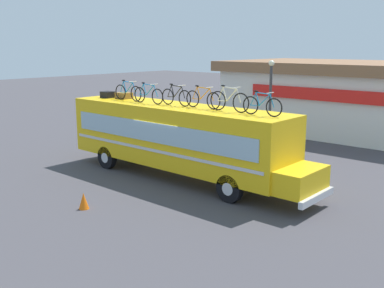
# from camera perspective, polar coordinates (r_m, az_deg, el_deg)

# --- Properties ---
(ground_plane) EXTENTS (120.00, 120.00, 0.00)m
(ground_plane) POSITION_cam_1_polar(r_m,az_deg,el_deg) (19.42, -2.06, -4.14)
(ground_plane) COLOR #423F44
(bus) EXTENTS (11.85, 2.41, 3.06)m
(bus) POSITION_cam_1_polar(r_m,az_deg,el_deg) (18.87, -1.70, 0.97)
(bus) COLOR yellow
(bus) RESTS_ON ground
(luggage_bag_1) EXTENTS (0.55, 0.49, 0.30)m
(luggage_bag_1) POSITION_cam_1_polar(r_m,az_deg,el_deg) (21.89, -10.51, 6.09)
(luggage_bag_1) COLOR black
(luggage_bag_1) RESTS_ON bus
(luggage_bag_2) EXTENTS (0.67, 0.56, 0.29)m
(luggage_bag_2) POSITION_cam_1_polar(r_m,az_deg,el_deg) (21.42, -8.50, 6.02)
(luggage_bag_2) COLOR olive
(luggage_bag_2) RESTS_ON bus
(rooftop_bicycle_1) EXTENTS (1.73, 0.44, 0.91)m
(rooftop_bicycle_1) POSITION_cam_1_polar(r_m,az_deg,el_deg) (20.59, -8.01, 6.45)
(rooftop_bicycle_1) COLOR black
(rooftop_bicycle_1) RESTS_ON bus
(rooftop_bicycle_2) EXTENTS (1.75, 0.44, 0.88)m
(rooftop_bicycle_2) POSITION_cam_1_polar(r_m,az_deg,el_deg) (19.45, -5.49, 6.15)
(rooftop_bicycle_2) COLOR black
(rooftop_bicycle_2) RESTS_ON bus
(rooftop_bicycle_3) EXTENTS (1.62, 0.44, 0.89)m
(rooftop_bicycle_3) POSITION_cam_1_polar(r_m,az_deg,el_deg) (18.68, -2.00, 5.95)
(rooftop_bicycle_3) COLOR black
(rooftop_bicycle_3) RESTS_ON bus
(rooftop_bicycle_4) EXTENTS (1.73, 0.44, 0.89)m
(rooftop_bicycle_4) POSITION_cam_1_polar(r_m,az_deg,el_deg) (17.87, 1.35, 5.67)
(rooftop_bicycle_4) COLOR black
(rooftop_bicycle_4) RESTS_ON bus
(rooftop_bicycle_5) EXTENTS (1.79, 0.44, 0.97)m
(rooftop_bicycle_5) POSITION_cam_1_polar(r_m,az_deg,el_deg) (17.03, 4.66, 5.41)
(rooftop_bicycle_5) COLOR black
(rooftop_bicycle_5) RESTS_ON bus
(rooftop_bicycle_6) EXTENTS (1.62, 0.44, 0.87)m
(rooftop_bicycle_6) POSITION_cam_1_polar(r_m,az_deg,el_deg) (16.15, 8.74, 4.80)
(rooftop_bicycle_6) COLOR black
(rooftop_bicycle_6) RESTS_ON bus
(roadside_building) EXTENTS (14.83, 9.44, 4.45)m
(roadside_building) POSITION_cam_1_polar(r_m,az_deg,el_deg) (31.32, 18.59, 5.73)
(roadside_building) COLOR silver
(roadside_building) RESTS_ON ground
(traffic_cone) EXTENTS (0.35, 0.35, 0.57)m
(traffic_cone) POSITION_cam_1_polar(r_m,az_deg,el_deg) (16.08, -13.40, -6.94)
(traffic_cone) COLOR orange
(traffic_cone) RESTS_ON ground
(street_lamp) EXTENTS (0.29, 0.29, 4.75)m
(street_lamp) POSITION_cam_1_polar(r_m,az_deg,el_deg) (23.64, 9.76, 5.50)
(street_lamp) COLOR #38383D
(street_lamp) RESTS_ON ground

